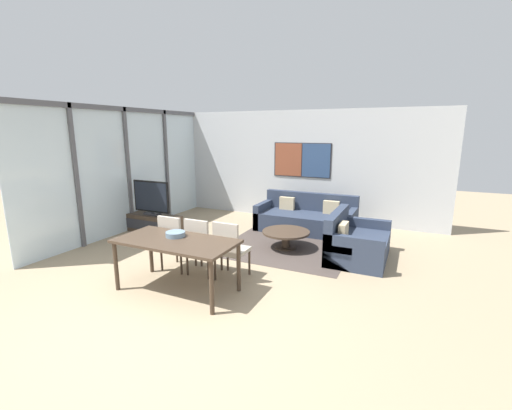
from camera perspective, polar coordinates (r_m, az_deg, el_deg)
name	(u,v)px	position (r m, az deg, el deg)	size (l,w,h in m)	color
ground_plane	(163,311)	(4.80, -15.25, -16.63)	(24.00, 24.00, 0.00)	#9E896B
wall_back	(297,165)	(8.99, 6.78, 6.58)	(7.33, 0.09, 2.80)	silver
window_wall_left	(127,165)	(8.37, -20.71, 6.33)	(0.07, 5.35, 2.80)	silver
area_rug	(286,248)	(6.88, 4.97, -7.15)	(2.45, 2.05, 0.01)	#473D38
tv_console	(153,223)	(8.22, -16.79, -2.94)	(1.41, 0.42, 0.40)	#423326
television	(151,198)	(8.09, -17.04, 1.07)	(0.97, 0.20, 0.78)	#2D2D33
sofa_main	(306,219)	(8.06, 8.41, -2.31)	(2.23, 0.98, 0.84)	#2D384C
sofa_side	(354,243)	(6.52, 15.99, -6.19)	(0.98, 1.45, 0.84)	#2D384C
coffee_table	(286,235)	(6.79, 5.01, -5.04)	(0.93, 0.93, 0.36)	#423326
dining_table	(176,245)	(5.03, -13.18, -6.53)	(1.74, 0.85, 0.77)	#423326
dining_chair_left	(175,239)	(5.82, -13.38, -5.61)	(0.46, 0.46, 0.94)	#B2A899
dining_chair_centre	(201,243)	(5.56, -9.12, -6.29)	(0.46, 0.46, 0.94)	#B2A899
dining_chair_right	(230,247)	(5.33, -4.41, -6.99)	(0.46, 0.46, 0.94)	#B2A899
fruit_bowl	(175,234)	(5.15, -13.28, -4.69)	(0.28, 0.28, 0.07)	slate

